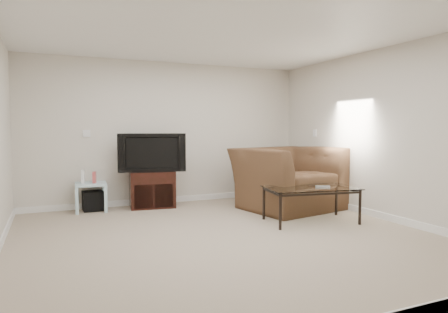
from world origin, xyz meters
name	(u,v)px	position (x,y,z in m)	size (l,w,h in m)	color
floor	(226,237)	(0.00, 0.00, 0.00)	(5.00, 5.00, 0.00)	tan
ceiling	(226,30)	(0.00, 0.00, 2.50)	(5.00, 5.00, 0.00)	white
wall_back	(169,133)	(0.00, 2.50, 1.25)	(5.00, 0.02, 2.50)	silver
wall_right	(382,134)	(2.50, 0.00, 1.25)	(0.02, 5.00, 2.50)	silver
plate_back	(87,133)	(-1.40, 2.49, 1.25)	(0.12, 0.02, 0.12)	white
plate_right_switch	(315,133)	(2.49, 1.60, 1.25)	(0.02, 0.09, 0.13)	white
plate_right_outlet	(324,187)	(2.49, 1.30, 0.30)	(0.02, 0.08, 0.12)	white
tv_stand	(152,189)	(-0.39, 2.21, 0.31)	(0.73, 0.51, 0.61)	black
dvd_player	(152,177)	(-0.39, 2.17, 0.51)	(0.45, 0.31, 0.06)	black
television	(152,152)	(-0.39, 2.18, 0.93)	(1.03, 0.21, 0.64)	black
side_table	(91,197)	(-1.37, 2.28, 0.23)	(0.48, 0.48, 0.46)	silver
subwoofer	(93,201)	(-1.34, 2.30, 0.16)	(0.31, 0.31, 0.31)	black
game_console	(83,177)	(-1.49, 2.27, 0.56)	(0.05, 0.15, 0.21)	white
game_case	(94,177)	(-1.32, 2.26, 0.55)	(0.05, 0.13, 0.18)	#CC4C4C
recliner	(288,168)	(1.67, 1.20, 0.68)	(1.56, 1.02, 1.37)	#503D1E
coffee_table	(311,205)	(1.42, 0.23, 0.25)	(1.27, 0.72, 0.50)	black
remote	(323,187)	(1.57, 0.15, 0.51)	(0.20, 0.06, 0.02)	#B2B2B7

